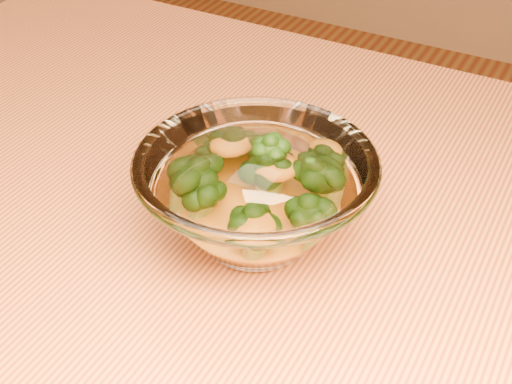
# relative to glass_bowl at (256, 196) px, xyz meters

# --- Properties ---
(glass_bowl) EXTENTS (0.18, 0.18, 0.08)m
(glass_bowl) POSITION_rel_glass_bowl_xyz_m (0.00, 0.00, 0.00)
(glass_bowl) COLOR white
(glass_bowl) RESTS_ON table
(cheese_sauce) EXTENTS (0.09, 0.09, 0.03)m
(cheese_sauce) POSITION_rel_glass_bowl_xyz_m (-0.00, 0.00, -0.02)
(cheese_sauce) COLOR orange
(cheese_sauce) RESTS_ON glass_bowl
(broccoli_heap) EXTENTS (0.12, 0.12, 0.06)m
(broccoli_heap) POSITION_rel_glass_bowl_xyz_m (-0.00, 0.01, 0.01)
(broccoli_heap) COLOR black
(broccoli_heap) RESTS_ON cheese_sauce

